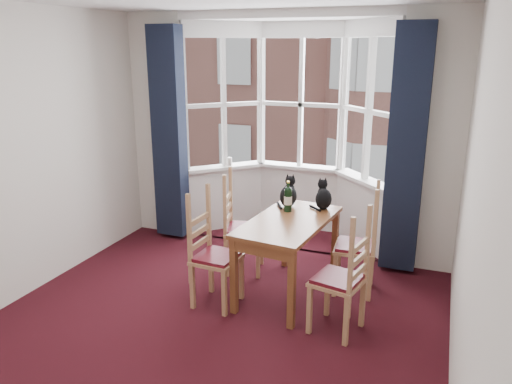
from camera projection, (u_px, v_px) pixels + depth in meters
The scene contains 18 objects.
floor at pixel (197, 342), 4.23m from camera, with size 4.50×4.50×0.00m, color black.
wall_right at pixel (473, 213), 3.14m from camera, with size 4.50×4.50×0.00m, color silver.
wall_back_pier_left at pixel (161, 127), 6.41m from camera, with size 0.70×0.12×2.80m, color silver.
wall_back_pier_right at pixel (431, 145), 5.27m from camera, with size 0.70×0.12×2.80m, color silver.
bay_window at pixel (295, 129), 6.29m from camera, with size 2.76×0.94×2.80m.
curtain_left at pixel (169, 134), 6.19m from camera, with size 0.38×0.22×2.60m, color black.
curtain_right at pixel (406, 151), 5.21m from camera, with size 0.38×0.22×2.60m, color black.
dining_table at pixel (289, 231), 4.87m from camera, with size 0.81×1.33×0.79m.
chair_left_near at pixel (208, 257), 4.76m from camera, with size 0.42×0.44×0.92m.
chair_left_far at pixel (236, 230), 5.46m from camera, with size 0.49×0.51×0.92m.
chair_right_near at pixel (348, 283), 4.23m from camera, with size 0.48×0.49×0.92m.
chair_right_far at pixel (364, 248), 4.96m from camera, with size 0.44×0.46×0.92m.
cat_left at pixel (289, 194), 5.23m from camera, with size 0.19×0.26×0.34m.
cat_right at pixel (323, 197), 5.15m from camera, with size 0.24×0.27×0.32m.
wine_bottle at pixel (288, 198), 5.05m from camera, with size 0.08×0.08×0.32m.
candle_tall at pixel (230, 162), 6.58m from camera, with size 0.06×0.06×0.12m, color white.
street at pixel (415, 170), 34.78m from camera, with size 80.00×80.00×0.00m, color #333335.
tenement_building at pixel (395, 70), 16.30m from camera, with size 18.40×7.80×15.20m.
Camera 1 is at (1.80, -3.26, 2.42)m, focal length 35.00 mm.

